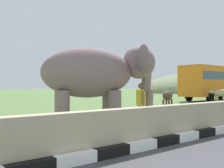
% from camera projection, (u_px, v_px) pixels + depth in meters
% --- Properties ---
extents(striped_curb, '(16.20, 0.20, 0.24)m').
position_uv_depth(striped_curb, '(94.00, 155.00, 5.41)').
color(striped_curb, white).
rests_on(striped_curb, ground_plane).
extents(barrier_parapet, '(28.00, 0.36, 1.00)m').
position_uv_depth(barrier_parapet, '(159.00, 124.00, 7.13)').
color(barrier_parapet, tan).
rests_on(barrier_parapet, ground_plane).
extents(elephant, '(4.02, 3.26, 2.95)m').
position_uv_depth(elephant, '(98.00, 74.00, 9.11)').
color(elephant, slate).
rests_on(elephant, ground_plane).
extents(person_handler, '(0.39, 0.63, 1.66)m').
position_uv_depth(person_handler, '(141.00, 103.00, 9.67)').
color(person_handler, navy).
rests_on(person_handler, ground_plane).
extents(bus_orange, '(9.81, 2.70, 3.50)m').
position_uv_depth(bus_orange, '(216.00, 81.00, 27.80)').
color(bus_orange, orange).
rests_on(bus_orange, ground_plane).
extents(cow_near, '(1.87, 1.24, 1.23)m').
position_uv_depth(cow_near, '(168.00, 96.00, 17.68)').
color(cow_near, '#473323').
rests_on(cow_near, ground_plane).
extents(cow_mid, '(1.78, 1.45, 1.23)m').
position_uv_depth(cow_mid, '(221.00, 93.00, 23.62)').
color(cow_mid, tan).
rests_on(cow_mid, ground_plane).
extents(hill_east, '(36.99, 29.59, 9.81)m').
position_uv_depth(hill_east, '(210.00, 92.00, 63.80)').
color(hill_east, '#757E59').
rests_on(hill_east, ground_plane).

